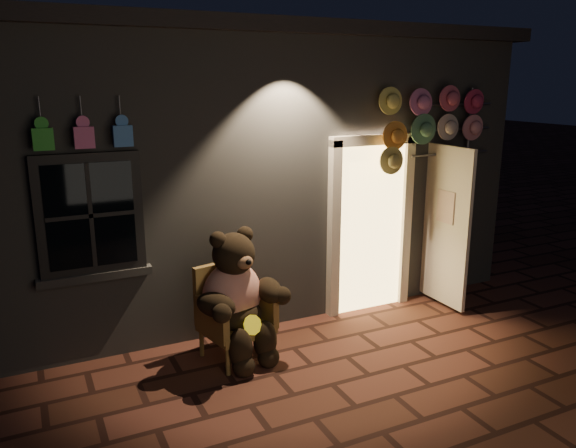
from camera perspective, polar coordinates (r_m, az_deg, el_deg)
ground at (r=5.58m, az=4.53°, el=-15.95°), size 60.00×60.00×0.00m
shop_building at (r=8.56m, az=-8.81°, el=6.99°), size 7.30×5.95×3.51m
wicker_armchair at (r=5.92m, az=-5.72°, el=-8.84°), size 0.78×0.73×0.97m
teddy_bear at (r=5.74m, az=-5.18°, el=-7.46°), size 0.99×0.87×1.40m
hat_rack at (r=7.09m, az=14.46°, el=9.75°), size 1.74×0.22×2.75m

